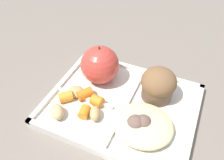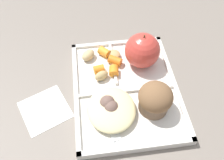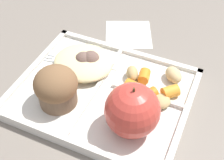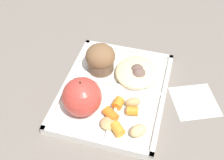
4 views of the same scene
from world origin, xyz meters
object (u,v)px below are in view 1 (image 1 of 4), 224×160
(plastic_fork, at_px, (153,135))
(bran_muffin, at_px, (158,85))
(green_apple, at_px, (100,65))
(lunch_tray, at_px, (121,106))

(plastic_fork, bearing_deg, bran_muffin, 103.27)
(green_apple, height_order, bran_muffin, green_apple)
(lunch_tray, xyz_separation_m, green_apple, (-0.07, 0.05, 0.05))
(green_apple, xyz_separation_m, bran_muffin, (0.14, -0.00, -0.01))
(green_apple, relative_size, plastic_fork, 0.60)
(green_apple, bearing_deg, lunch_tray, -35.13)
(lunch_tray, height_order, bran_muffin, bran_muffin)
(bran_muffin, bearing_deg, plastic_fork, -76.73)
(plastic_fork, bearing_deg, lunch_tray, 150.82)
(lunch_tray, distance_m, bran_muffin, 0.09)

